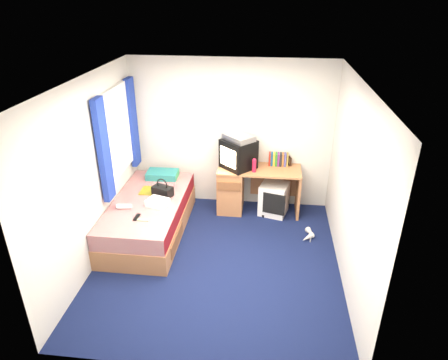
# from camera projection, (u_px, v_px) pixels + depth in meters

# --- Properties ---
(ground) EXTENTS (3.40, 3.40, 0.00)m
(ground) POSITION_uv_depth(u_px,v_px,m) (218.00, 261.00, 5.37)
(ground) COLOR #0C1438
(ground) RESTS_ON ground
(room_shell) EXTENTS (3.40, 3.40, 3.40)m
(room_shell) POSITION_uv_depth(u_px,v_px,m) (217.00, 162.00, 4.73)
(room_shell) COLOR white
(room_shell) RESTS_ON ground
(bed) EXTENTS (1.01, 2.00, 0.54)m
(bed) POSITION_uv_depth(u_px,v_px,m) (149.00, 216.00, 5.90)
(bed) COLOR #BD7D4E
(bed) RESTS_ON ground
(pillow) EXTENTS (0.50, 0.33, 0.11)m
(pillow) POSITION_uv_depth(u_px,v_px,m) (162.00, 174.00, 6.43)
(pillow) COLOR #17519A
(pillow) RESTS_ON bed
(desk) EXTENTS (1.30, 0.55, 0.75)m
(desk) POSITION_uv_depth(u_px,v_px,m) (242.00, 187.00, 6.45)
(desk) COLOR #BD7D4E
(desk) RESTS_ON ground
(storage_cube) EXTENTS (0.50, 0.50, 0.52)m
(storage_cube) POSITION_uv_depth(u_px,v_px,m) (274.00, 199.00, 6.40)
(storage_cube) COLOR white
(storage_cube) RESTS_ON ground
(crt_tv) EXTENTS (0.62, 0.62, 0.46)m
(crt_tv) POSITION_uv_depth(u_px,v_px,m) (238.00, 154.00, 6.20)
(crt_tv) COLOR black
(crt_tv) RESTS_ON desk
(vcr) EXTENTS (0.54, 0.54, 0.09)m
(vcr) POSITION_uv_depth(u_px,v_px,m) (239.00, 137.00, 6.09)
(vcr) COLOR #AFAFB1
(vcr) RESTS_ON crt_tv
(book_row) EXTENTS (0.31, 0.13, 0.20)m
(book_row) POSITION_uv_depth(u_px,v_px,m) (278.00, 159.00, 6.34)
(book_row) COLOR maroon
(book_row) RESTS_ON desk
(picture_frame) EXTENTS (0.05, 0.12, 0.14)m
(picture_frame) POSITION_uv_depth(u_px,v_px,m) (290.00, 161.00, 6.36)
(picture_frame) COLOR black
(picture_frame) RESTS_ON desk
(pink_water_bottle) EXTENTS (0.07, 0.07, 0.20)m
(pink_water_bottle) POSITION_uv_depth(u_px,v_px,m) (254.00, 166.00, 6.11)
(pink_water_bottle) COLOR #C21B3B
(pink_water_bottle) RESTS_ON desk
(aerosol_can) EXTENTS (0.06, 0.06, 0.19)m
(aerosol_can) POSITION_uv_depth(u_px,v_px,m) (251.00, 162.00, 6.24)
(aerosol_can) COLOR white
(aerosol_can) RESTS_ON desk
(handbag) EXTENTS (0.33, 0.26, 0.28)m
(handbag) POSITION_uv_depth(u_px,v_px,m) (163.00, 191.00, 5.86)
(handbag) COLOR black
(handbag) RESTS_ON bed
(towel) EXTENTS (0.34, 0.31, 0.09)m
(towel) POSITION_uv_depth(u_px,v_px,m) (157.00, 202.00, 5.62)
(towel) COLOR white
(towel) RESTS_ON bed
(magazine) EXTENTS (0.21, 0.28, 0.01)m
(magazine) POSITION_uv_depth(u_px,v_px,m) (148.00, 191.00, 6.03)
(magazine) COLOR yellow
(magazine) RESTS_ON bed
(water_bottle) EXTENTS (0.21, 0.09, 0.07)m
(water_bottle) POSITION_uv_depth(u_px,v_px,m) (124.00, 206.00, 5.54)
(water_bottle) COLOR white
(water_bottle) RESTS_ON bed
(colour_swatch_fan) EXTENTS (0.22, 0.07, 0.01)m
(colour_swatch_fan) POSITION_uv_depth(u_px,v_px,m) (141.00, 220.00, 5.28)
(colour_swatch_fan) COLOR gold
(colour_swatch_fan) RESTS_ON bed
(remote_control) EXTENTS (0.06, 0.16, 0.02)m
(remote_control) POSITION_uv_depth(u_px,v_px,m) (137.00, 217.00, 5.33)
(remote_control) COLOR black
(remote_control) RESTS_ON bed
(window_assembly) EXTENTS (0.11, 1.42, 1.40)m
(window_assembly) POSITION_uv_depth(u_px,v_px,m) (118.00, 134.00, 5.71)
(window_assembly) COLOR silver
(window_assembly) RESTS_ON room_shell
(white_heels) EXTENTS (0.25, 0.35, 0.09)m
(white_heels) POSITION_uv_depth(u_px,v_px,m) (309.00, 235.00, 5.84)
(white_heels) COLOR beige
(white_heels) RESTS_ON ground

